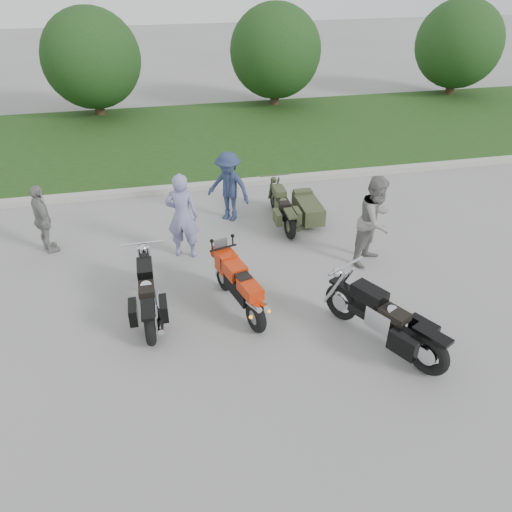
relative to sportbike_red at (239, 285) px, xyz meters
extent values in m
plane|color=#959590|center=(-0.10, -0.46, -0.55)|extent=(80.00, 80.00, 0.00)
cube|color=#A8A59E|center=(-0.10, 5.54, -0.48)|extent=(60.00, 0.30, 0.15)
cube|color=#314F1B|center=(-0.10, 9.69, -0.48)|extent=(60.00, 8.00, 0.14)
cylinder|color=#3F2B1C|center=(-3.10, 13.04, 0.05)|extent=(0.36, 0.36, 1.20)
sphere|color=#153312|center=(-3.10, 13.04, 1.65)|extent=(3.60, 3.60, 3.60)
cylinder|color=#3F2B1C|center=(3.90, 13.04, 0.05)|extent=(0.36, 0.36, 1.20)
sphere|color=#153312|center=(3.90, 13.04, 1.65)|extent=(3.60, 3.60, 3.60)
cylinder|color=#3F2B1C|center=(11.90, 13.04, 0.05)|extent=(0.36, 0.36, 1.20)
sphere|color=#153312|center=(11.90, 13.04, 1.65)|extent=(3.60, 3.60, 3.60)
torus|color=black|center=(0.17, -0.63, -0.25)|extent=(0.33, 0.62, 0.59)
torus|color=black|center=(-0.19, 0.71, -0.26)|extent=(0.26, 0.58, 0.57)
cube|color=black|center=(0.00, -0.01, -0.02)|extent=(0.48, 0.90, 0.33)
cube|color=red|center=(-0.06, 0.21, 0.23)|extent=(0.45, 0.59, 0.25)
cube|color=red|center=(0.11, -0.42, 0.20)|extent=(0.41, 0.58, 0.21)
cube|color=black|center=(0.03, -0.13, 0.27)|extent=(0.33, 0.39, 0.10)
cube|color=red|center=(-0.15, 0.55, 0.20)|extent=(0.41, 0.45, 0.38)
cylinder|color=silver|center=(0.12, -0.70, 0.04)|extent=(0.22, 0.46, 0.21)
cylinder|color=silver|center=(0.25, -0.66, 0.04)|extent=(0.22, 0.46, 0.21)
torus|color=black|center=(-1.64, -0.56, -0.22)|extent=(0.17, 0.67, 0.67)
torus|color=black|center=(-1.65, 1.07, -0.23)|extent=(0.12, 0.63, 0.63)
cube|color=black|center=(-1.64, 0.26, -0.14)|extent=(0.22, 1.19, 0.14)
cube|color=silver|center=(-1.64, 0.26, -0.06)|extent=(0.30, 0.45, 0.35)
cube|color=black|center=(-1.64, 0.55, 0.22)|extent=(0.28, 0.54, 0.22)
cube|color=black|center=(-1.64, 0.11, 0.12)|extent=(0.28, 0.49, 0.12)
cube|color=black|center=(-1.64, -0.56, 0.14)|extent=(0.22, 0.54, 0.06)
cylinder|color=silver|center=(-1.46, -0.09, -0.27)|extent=(0.10, 1.09, 0.10)
torus|color=black|center=(2.58, -2.18, -0.18)|extent=(0.51, 0.73, 0.74)
torus|color=black|center=(1.73, -0.61, -0.20)|extent=(0.44, 0.67, 0.69)
cube|color=black|center=(2.16, -1.40, -0.10)|extent=(0.83, 1.26, 0.15)
cube|color=silver|center=(2.16, -1.40, -0.01)|extent=(0.52, 0.58, 0.38)
cube|color=black|center=(2.00, -1.11, 0.29)|extent=(0.55, 0.67, 0.24)
cube|color=black|center=(2.23, -1.54, 0.19)|extent=(0.52, 0.62, 0.13)
cube|color=black|center=(2.58, -2.18, 0.21)|extent=(0.49, 0.64, 0.06)
cylinder|color=silver|center=(2.51, -1.64, -0.25)|extent=(0.66, 1.10, 0.11)
torus|color=black|center=(1.62, 2.39, -0.24)|extent=(0.16, 0.62, 0.62)
torus|color=black|center=(1.62, 3.88, -0.26)|extent=(0.11, 0.58, 0.58)
cube|color=black|center=(1.62, 3.14, -0.17)|extent=(0.20, 1.09, 0.13)
cube|color=#384126|center=(1.62, 3.14, -0.10)|extent=(0.27, 0.41, 0.32)
cube|color=#384126|center=(1.62, 3.41, 0.16)|extent=(0.25, 0.50, 0.20)
cube|color=black|center=(1.62, 3.00, 0.07)|extent=(0.25, 0.45, 0.11)
cube|color=#384126|center=(1.62, 2.39, 0.08)|extent=(0.20, 0.50, 0.05)
cylinder|color=#384126|center=(1.78, 2.82, -0.30)|extent=(0.09, 1.00, 0.09)
cube|color=#384126|center=(2.25, 3.04, -0.19)|extent=(0.50, 1.18, 0.41)
torus|color=black|center=(2.48, 3.04, -0.30)|extent=(0.11, 0.51, 0.51)
imported|color=#807FAD|center=(-0.81, 2.16, 0.40)|extent=(0.80, 0.64, 1.90)
imported|color=gray|center=(3.06, 1.09, 0.42)|extent=(1.19, 1.16, 1.93)
imported|color=navy|center=(0.41, 3.62, 0.31)|extent=(1.26, 1.20, 1.72)
imported|color=gray|center=(-3.73, 2.96, 0.23)|extent=(0.73, 0.99, 1.56)
camera|label=1|loc=(-1.26, -7.25, 5.24)|focal=35.00mm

